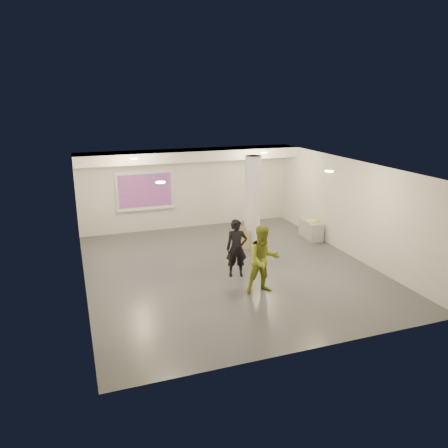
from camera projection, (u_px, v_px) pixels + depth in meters
name	position (u px, v px, depth m)	size (l,w,h in m)	color
floor	(229.00, 269.00, 12.74)	(8.00, 9.00, 0.01)	#35383C
ceiling	(229.00, 166.00, 11.88)	(8.00, 9.00, 0.01)	white
wall_back	(187.00, 188.00, 16.37)	(8.00, 0.01, 3.00)	silver
wall_front	(311.00, 281.00, 8.25)	(8.00, 0.01, 3.00)	silver
wall_left	(80.00, 234.00, 11.02)	(0.01, 9.00, 3.00)	silver
wall_right	(349.00, 208.00, 13.60)	(0.01, 9.00, 3.00)	silver
soffit_band	(191.00, 155.00, 15.50)	(8.00, 1.10, 0.36)	white
downlight_nw	(134.00, 159.00, 13.44)	(0.22, 0.22, 0.02)	#FFF387
downlight_ne	(264.00, 153.00, 14.85)	(0.22, 0.22, 0.02)	#FFF387
downlight_sw	(160.00, 182.00, 9.83)	(0.22, 0.22, 0.02)	#FFF387
downlight_se	(329.00, 171.00, 11.24)	(0.22, 0.22, 0.02)	#FFF387
column	(252.00, 201.00, 14.42)	(0.52, 0.52, 3.00)	silver
projection_screen	(145.00, 191.00, 15.81)	(2.10, 0.13, 1.42)	white
credenza	(311.00, 229.00, 15.37)	(0.46, 1.09, 0.64)	#939598
papers_stack	(311.00, 221.00, 15.21)	(0.26, 0.33, 0.02)	silver
postit_pad	(314.00, 221.00, 15.22)	(0.24, 0.33, 0.03)	yellow
cardboard_back	(242.00, 237.00, 14.51)	(0.61, 0.06, 0.66)	#9D7F4C
cardboard_front	(241.00, 241.00, 14.25)	(0.54, 0.05, 0.60)	#9D7F4C
woman	(237.00, 248.00, 12.02)	(0.59, 0.39, 1.63)	black
man	(263.00, 260.00, 11.00)	(0.86, 0.67, 1.77)	olive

